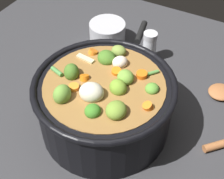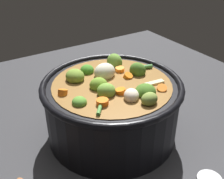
{
  "view_description": "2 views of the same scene",
  "coord_description": "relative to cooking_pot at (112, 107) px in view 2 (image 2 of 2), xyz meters",
  "views": [
    {
      "loc": [
        0.24,
        -0.41,
        0.6
      ],
      "look_at": [
        0.01,
        0.02,
        0.11
      ],
      "focal_mm": 52.44,
      "sensor_mm": 36.0,
      "label": 1
    },
    {
      "loc": [
        0.27,
        0.43,
        0.42
      ],
      "look_at": [
        0.01,
        0.01,
        0.13
      ],
      "focal_mm": 44.24,
      "sensor_mm": 36.0,
      "label": 2
    }
  ],
  "objects": [
    {
      "name": "cooking_pot",
      "position": [
        0.0,
        0.0,
        0.0
      ],
      "size": [
        0.31,
        0.31,
        0.16
      ],
      "color": "black",
      "rests_on": "ground_plane"
    },
    {
      "name": "ground_plane",
      "position": [
        0.0,
        0.0,
        -0.07
      ],
      "size": [
        1.1,
        1.1,
        0.0
      ],
      "primitive_type": "plane",
      "color": "#2D2D30"
    }
  ]
}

